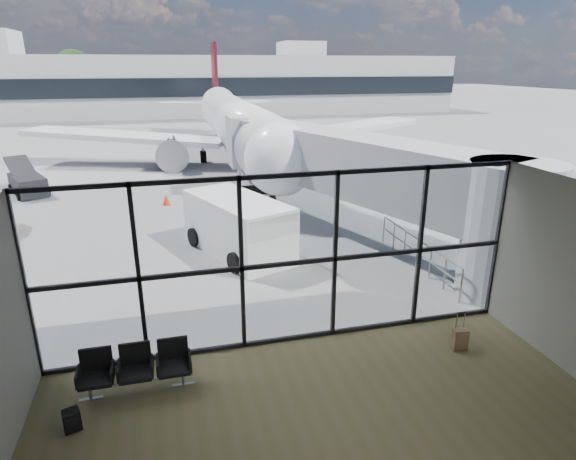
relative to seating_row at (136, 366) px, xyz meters
name	(u,v)px	position (x,y,z in m)	size (l,w,h in m)	color
ground	(190,135)	(3.79, 41.07, -0.59)	(220.00, 220.00, 0.00)	slate
lounge_shell	(368,354)	(3.79, -3.73, 2.06)	(12.02, 8.01, 4.51)	#6A6843
glass_curtain_wall	(289,262)	(3.79, 1.07, 1.66)	(12.10, 0.12, 4.50)	white
jet_bridge	(362,172)	(8.69, 8.14, 2.17)	(8.00, 16.50, 4.33)	#929597
apron_railing	(417,249)	(9.39, 4.57, 0.13)	(0.06, 5.46, 1.11)	gray
far_terminal	(174,84)	(3.21, 63.04, 3.62)	(80.00, 12.20, 11.00)	#B5B6B1
tree_4	(32,76)	(-17.21, 73.07, 4.66)	(5.61, 5.61, 8.07)	#382619
tree_5	(74,71)	(-11.21, 73.07, 5.28)	(6.27, 6.27, 9.03)	#382619
seating_row	(136,366)	(0.00, 0.00, 0.00)	(2.41, 0.67, 1.07)	gray
backpack	(72,421)	(-1.20, -1.06, -0.36)	(0.37, 0.37, 0.49)	black
suitcase	(460,339)	(7.89, -0.44, -0.29)	(0.39, 0.31, 0.99)	#977454
airliner	(236,123)	(6.42, 26.92, 2.14)	(30.08, 34.80, 8.97)	white
service_van	(240,226)	(3.54, 7.54, 0.51)	(3.81, 5.38, 2.15)	white
belt_loader	(27,183)	(-6.51, 19.34, 0.03)	(2.87, 4.19, 1.84)	black
traffic_cone_a	(166,200)	(0.91, 15.16, -0.32)	(0.40, 0.40, 0.57)	#F5310C
traffic_cone_c	(240,203)	(4.53, 13.67, -0.32)	(0.40, 0.40, 0.57)	orange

